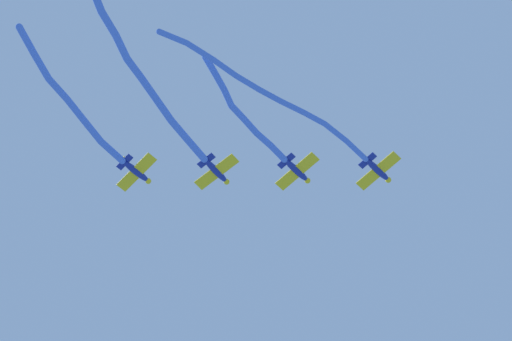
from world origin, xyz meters
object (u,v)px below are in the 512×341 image
(airplane_right_wing, at_px, (216,171))
(airplane_left_wing, at_px, (297,171))
(airplane_lead, at_px, (378,170))
(airplane_slot, at_px, (136,172))

(airplane_right_wing, bearing_deg, airplane_left_wing, -51.18)
(airplane_lead, distance_m, airplane_right_wing, 20.33)
(airplane_slot, bearing_deg, airplane_left_wing, -44.74)
(airplane_right_wing, height_order, airplane_slot, airplane_slot)
(airplane_lead, relative_size, airplane_right_wing, 1.01)
(airplane_left_wing, height_order, airplane_right_wing, airplane_right_wing)
(airplane_lead, bearing_deg, airplane_slot, 134.80)
(airplane_lead, xyz_separation_m, airplane_right_wing, (-17.89, 9.66, 0.50))
(airplane_lead, xyz_separation_m, airplane_slot, (-26.83, 14.47, 0.75))
(airplane_left_wing, height_order, airplane_slot, airplane_slot)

